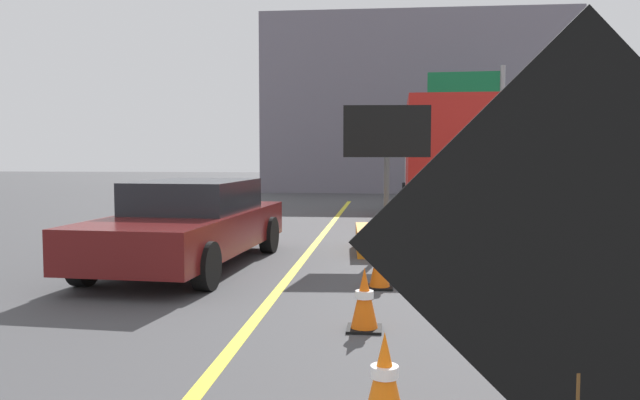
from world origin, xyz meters
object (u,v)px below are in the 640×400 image
highway_guide_sign (480,109)px  arrow_board_trailer (386,226)px  box_truck (448,156)px  traffic_cone_near_sign (384,379)px  roadwork_sign (580,255)px  traffic_cone_mid_lane (364,300)px  traffic_cone_far_lane (380,264)px  pickup_car (190,223)px

highway_guide_sign → arrow_board_trailer: bearing=-105.2°
box_truck → traffic_cone_near_sign: (-1.64, -13.71, -1.43)m
roadwork_sign → highway_guide_sign: 22.30m
traffic_cone_mid_lane → traffic_cone_far_lane: 2.10m
traffic_cone_far_lane → pickup_car: bearing=155.4°
arrow_board_trailer → traffic_cone_near_sign: arrow_board_trailer is taller
box_truck → highway_guide_sign: 6.84m
roadwork_sign → traffic_cone_far_lane: (-0.78, 6.35, -1.14)m
roadwork_sign → pickup_car: (-3.83, 7.75, -0.77)m
arrow_board_trailer → traffic_cone_mid_lane: size_ratio=4.11×
roadwork_sign → highway_guide_sign: size_ratio=0.47×
traffic_cone_mid_lane → traffic_cone_far_lane: size_ratio=0.98×
arrow_board_trailer → traffic_cone_near_sign: 7.73m
arrow_board_trailer → traffic_cone_far_lane: arrow_board_trailer is taller
traffic_cone_near_sign → traffic_cone_mid_lane: size_ratio=0.97×
traffic_cone_mid_lane → traffic_cone_far_lane: (0.13, 2.10, 0.01)m
arrow_board_trailer → highway_guide_sign: bearing=74.8°
pickup_car → traffic_cone_near_sign: 6.62m
pickup_car → arrow_board_trailer: bearing=31.5°
traffic_cone_far_lane → box_truck: bearing=79.5°
roadwork_sign → traffic_cone_far_lane: 6.50m
roadwork_sign → traffic_cone_mid_lane: 4.49m
arrow_board_trailer → box_truck: (1.65, 5.99, 1.26)m
box_truck → traffic_cone_far_lane: 9.57m
roadwork_sign → pickup_car: bearing=116.3°
pickup_car → traffic_cone_far_lane: 3.38m
traffic_cone_near_sign → pickup_car: bearing=118.4°
roadwork_sign → pickup_car: roadwork_sign is taller
pickup_car → traffic_cone_far_lane: (3.05, -1.40, -0.37)m
pickup_car → highway_guide_sign: 15.95m
box_truck → traffic_cone_mid_lane: (-1.86, -11.40, -1.42)m
pickup_car → highway_guide_sign: highway_guide_sign is taller
pickup_car → traffic_cone_mid_lane: (2.92, -3.50, -0.38)m
arrow_board_trailer → traffic_cone_mid_lane: 5.42m
traffic_cone_mid_lane → arrow_board_trailer: bearing=87.8°
roadwork_sign → traffic_cone_mid_lane: roadwork_sign is taller
traffic_cone_near_sign → traffic_cone_mid_lane: (-0.22, 2.31, 0.01)m
box_truck → traffic_cone_far_lane: bearing=-100.5°
traffic_cone_near_sign → box_truck: bearing=83.2°
arrow_board_trailer → traffic_cone_far_lane: bearing=-91.4°
traffic_cone_near_sign → traffic_cone_far_lane: 4.41m
roadwork_sign → traffic_cone_mid_lane: (-0.91, 4.25, -1.15)m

